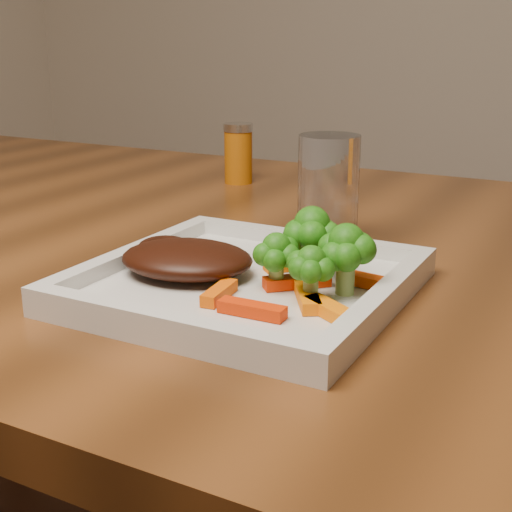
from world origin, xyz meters
The scene contains 16 objects.
dining_table centered at (0.06, 0.00, 0.38)m, with size 1.60×0.90×0.75m, color brown, non-canonical shape.
plate centered at (0.31, -0.18, 0.76)m, with size 0.27×0.27×0.01m, color silver.
steak centered at (0.26, -0.19, 0.78)m, with size 0.12×0.10×0.03m, color #341107.
broccoli_0 centered at (0.36, -0.14, 0.80)m, with size 0.06×0.06×0.07m, color #1A5E0F, non-canonical shape.
broccoli_1 centered at (0.40, -0.17, 0.79)m, with size 0.06×0.06×0.06m, color #116A14, non-canonical shape.
broccoli_2 centered at (0.39, -0.20, 0.79)m, with size 0.05×0.05×0.06m, color #185B0F, non-canonical shape.
broccoli_3 centered at (0.35, -0.19, 0.79)m, with size 0.05×0.05×0.06m, color #126C15, non-canonical shape.
carrot_0 centered at (0.36, -0.25, 0.77)m, with size 0.06×0.01×0.01m, color red.
carrot_1 centered at (0.41, -0.23, 0.77)m, with size 0.06×0.02×0.01m, color orange.
carrot_2 centered at (0.32, -0.23, 0.77)m, with size 0.05×0.01×0.01m, color #EA5403.
carrot_3 centered at (0.42, -0.15, 0.77)m, with size 0.05×0.01×0.01m, color #F34403.
carrot_4 centered at (0.34, -0.13, 0.77)m, with size 0.06×0.02×0.01m, color #EA5E03.
carrot_5 centered at (0.38, -0.21, 0.77)m, with size 0.06×0.02×0.01m, color orange.
carrot_6 centered at (0.36, -0.18, 0.77)m, with size 0.06×0.02×0.01m, color red.
spice_shaker centered at (0.06, 0.25, 0.80)m, with size 0.04×0.04×0.09m, color #A45309.
drinking_glass centered at (0.31, 0.00, 0.81)m, with size 0.07×0.07×0.12m, color silver.
Camera 1 is at (0.60, -0.71, 0.97)m, focal length 50.00 mm.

